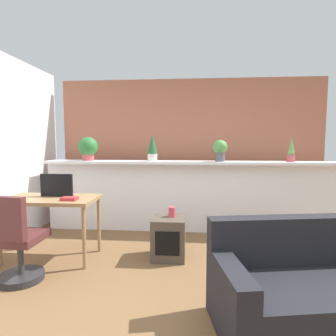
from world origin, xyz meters
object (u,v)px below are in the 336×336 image
Objects in this scene: desk at (51,204)px; potted_plant_0 at (88,148)px; book_on_desk at (69,199)px; office_chair at (16,246)px; vase_on_shelf at (172,212)px; side_cube_shelf at (169,238)px; potted_plant_3 at (291,152)px; potted_plant_2 at (220,149)px; potted_plant_1 at (152,147)px; tv_monitor at (57,185)px; couch at (317,292)px.

potted_plant_0 is at bearing 88.50° from desk.
potted_plant_0 is at bearing 101.24° from book_on_desk.
desk is 0.68m from office_chair.
side_cube_shelf is at bearing -125.46° from vase_on_shelf.
potted_plant_3 reaches higher than office_chair.
book_on_desk is at bearing -145.38° from potted_plant_2.
office_chair is (-1.13, -1.74, -0.94)m from potted_plant_1.
potted_plant_3 is 3.34m from tv_monitor.
office_chair is (-0.05, -0.62, -0.28)m from desk.
couch is (-0.54, -2.23, -0.99)m from potted_plant_3.
side_cube_shelf is (1.47, 0.74, -0.14)m from office_chair.
desk is at bearing -174.91° from side_cube_shelf.
side_cube_shelf is 0.32m from vase_on_shelf.
potted_plant_3 is 3.20m from book_on_desk.
potted_plant_3 reaches higher than vase_on_shelf.
office_chair is at bearing 170.55° from couch.
office_chair is 1.65m from side_cube_shelf.
potted_plant_0 is at bearing 176.92° from potted_plant_1.
side_cube_shelf is 0.30× the size of couch.
desk is at bearing 85.02° from office_chair.
vase_on_shelf is at bearing 54.54° from side_cube_shelf.
potted_plant_3 is at bearing 1.98° from potted_plant_2.
potted_plant_0 reaches higher than potted_plant_3.
side_cube_shelf is at bearing -149.44° from potted_plant_3.
potted_plant_3 is at bearing 28.93° from office_chair.
book_on_desk is (0.26, -1.31, -0.55)m from potted_plant_0.
side_cube_shelf is (1.38, -1.06, -1.07)m from potted_plant_0.
book_on_desk is at bearing -23.86° from desk.
office_chair is 1.82× the size of side_cube_shelf.
potted_plant_1 reaches higher than potted_plant_2.
potted_plant_0 reaches higher than book_on_desk.
potted_plant_1 is 0.83× the size of side_cube_shelf.
tv_monitor is 0.44× the size of office_chair.
potted_plant_1 is 1.28m from vase_on_shelf.
couch reaches higher than side_cube_shelf.
book_on_desk is (0.25, -0.21, -0.12)m from tv_monitor.
office_chair reaches higher than vase_on_shelf.
potted_plant_3 is at bearing 20.18° from desk.
potted_plant_2 is 1.06m from potted_plant_3.
potted_plant_0 is 3.15m from potted_plant_3.
vase_on_shelf is (0.04, 0.05, 0.31)m from side_cube_shelf.
office_chair is 0.71m from book_on_desk.
office_chair is 7.52× the size of vase_on_shelf.
potted_plant_1 reaches higher than desk.
potted_plant_3 is 2.99× the size of vase_on_shelf.
desk reaches higher than side_cube_shelf.
potted_plant_1 reaches higher than couch.
potted_plant_2 is 0.91× the size of potted_plant_3.
desk is 0.24m from tv_monitor.
couch is (2.69, -0.45, -0.11)m from office_chair.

